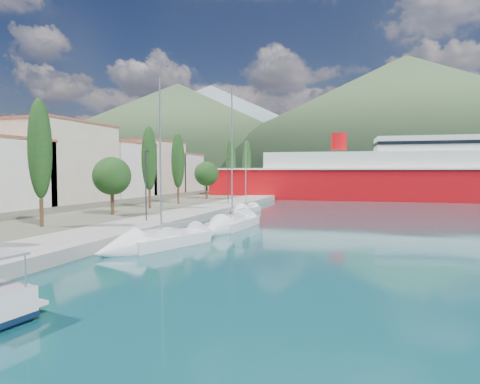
% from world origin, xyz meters
% --- Properties ---
extents(ground, '(1400.00, 1400.00, 0.00)m').
position_xyz_m(ground, '(0.00, 120.00, 0.00)').
color(ground, '#0F4047').
extents(quay, '(5.00, 88.00, 0.80)m').
position_xyz_m(quay, '(-9.00, 26.00, 0.40)').
color(quay, gray).
rests_on(quay, ground).
extents(land_strip, '(70.00, 148.00, 0.70)m').
position_xyz_m(land_strip, '(-47.00, 36.00, 0.35)').
color(land_strip, '#565644').
rests_on(land_strip, ground).
extents(hills_far, '(1480.00, 900.00, 180.00)m').
position_xyz_m(hills_far, '(138.59, 618.73, 77.39)').
color(hills_far, slate).
rests_on(hills_far, ground).
extents(town_buildings, '(9.20, 69.20, 11.30)m').
position_xyz_m(town_buildings, '(-32.00, 36.91, 5.57)').
color(town_buildings, beige).
rests_on(town_buildings, land_strip).
extents(tree_row, '(3.90, 66.09, 10.94)m').
position_xyz_m(tree_row, '(-15.22, 32.39, 5.86)').
color(tree_row, '#47301E').
rests_on(tree_row, land_strip).
extents(lamp_posts, '(0.15, 45.44, 6.06)m').
position_xyz_m(lamp_posts, '(-9.00, 14.33, 4.08)').
color(lamp_posts, '#2D2D33').
rests_on(lamp_posts, quay).
extents(sailboat_near, '(5.41, 8.88, 12.26)m').
position_xyz_m(sailboat_near, '(-4.47, 7.11, 0.33)').
color(sailboat_near, silver).
rests_on(sailboat_near, ground).
extents(sailboat_mid, '(3.10, 9.57, 13.56)m').
position_xyz_m(sailboat_mid, '(-2.31, 16.56, 0.32)').
color(sailboat_mid, silver).
rests_on(sailboat_mid, ground).
extents(sailboat_far, '(2.51, 6.65, 9.60)m').
position_xyz_m(sailboat_far, '(-5.13, 30.49, 0.28)').
color(sailboat_far, silver).
rests_on(sailboat_far, ground).
extents(ferry, '(64.97, 18.60, 12.73)m').
position_xyz_m(ferry, '(12.95, 61.73, 3.87)').
color(ferry, red).
rests_on(ferry, ground).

